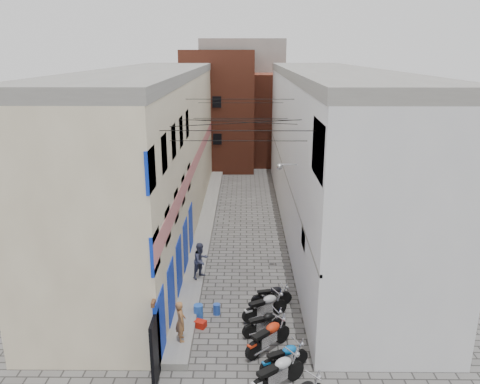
{
  "coord_description": "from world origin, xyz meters",
  "views": [
    {
      "loc": [
        0.21,
        -12.79,
        9.95
      ],
      "look_at": [
        -0.01,
        10.11,
        3.0
      ],
      "focal_mm": 35.0,
      "sensor_mm": 36.0,
      "label": 1
    }
  ],
  "objects_px": {
    "motorcycle_c": "(284,356)",
    "motorcycle_f": "(265,305)",
    "motorcycle_g": "(272,294)",
    "motorcycle_d": "(268,335)",
    "person_b": "(201,260)",
    "person_a": "(181,321)",
    "water_jug_far": "(217,309)",
    "motorcycle_b": "(277,372)",
    "motorcycle_e": "(264,322)",
    "red_crate": "(200,324)",
    "water_jug_near": "(198,312)"
  },
  "relations": [
    {
      "from": "motorcycle_c",
      "to": "motorcycle_f",
      "type": "relative_size",
      "value": 0.91
    },
    {
      "from": "motorcycle_c",
      "to": "motorcycle_g",
      "type": "xyz_separation_m",
      "value": [
        -0.19,
        4.01,
        -0.02
      ]
    },
    {
      "from": "motorcycle_c",
      "to": "motorcycle_d",
      "type": "height_order",
      "value": "motorcycle_d"
    },
    {
      "from": "motorcycle_c",
      "to": "motorcycle_f",
      "type": "xyz_separation_m",
      "value": [
        -0.5,
        3.06,
        0.05
      ]
    },
    {
      "from": "motorcycle_c",
      "to": "motorcycle_g",
      "type": "height_order",
      "value": "motorcycle_c"
    },
    {
      "from": "motorcycle_c",
      "to": "person_b",
      "type": "bearing_deg",
      "value": -178.34
    },
    {
      "from": "person_a",
      "to": "water_jug_far",
      "type": "xyz_separation_m",
      "value": [
        1.12,
        2.07,
        -0.78
      ]
    },
    {
      "from": "motorcycle_b",
      "to": "motorcycle_e",
      "type": "xyz_separation_m",
      "value": [
        -0.27,
        2.89,
        -0.11
      ]
    },
    {
      "from": "motorcycle_f",
      "to": "person_a",
      "type": "relative_size",
      "value": 1.3
    },
    {
      "from": "motorcycle_c",
      "to": "motorcycle_e",
      "type": "distance_m",
      "value": 2.07
    },
    {
      "from": "motorcycle_d",
      "to": "red_crate",
      "type": "relative_size",
      "value": 4.98
    },
    {
      "from": "person_a",
      "to": "motorcycle_f",
      "type": "bearing_deg",
      "value": -74.24
    },
    {
      "from": "water_jug_near",
      "to": "red_crate",
      "type": "distance_m",
      "value": 0.65
    },
    {
      "from": "water_jug_far",
      "to": "person_a",
      "type": "bearing_deg",
      "value": -118.44
    },
    {
      "from": "person_a",
      "to": "person_b",
      "type": "xyz_separation_m",
      "value": [
        0.28,
        4.74,
        0.07
      ]
    },
    {
      "from": "person_b",
      "to": "red_crate",
      "type": "distance_m",
      "value": 3.7
    },
    {
      "from": "person_b",
      "to": "motorcycle_d",
      "type": "bearing_deg",
      "value": -109.93
    },
    {
      "from": "person_a",
      "to": "motorcycle_d",
      "type": "bearing_deg",
      "value": -109.67
    },
    {
      "from": "person_a",
      "to": "water_jug_near",
      "type": "distance_m",
      "value": 1.97
    },
    {
      "from": "motorcycle_b",
      "to": "person_b",
      "type": "relative_size",
      "value": 1.29
    },
    {
      "from": "motorcycle_b",
      "to": "motorcycle_f",
      "type": "height_order",
      "value": "motorcycle_b"
    },
    {
      "from": "motorcycle_e",
      "to": "motorcycle_f",
      "type": "height_order",
      "value": "motorcycle_f"
    },
    {
      "from": "motorcycle_b",
      "to": "motorcycle_d",
      "type": "distance_m",
      "value": 1.93
    },
    {
      "from": "motorcycle_f",
      "to": "motorcycle_g",
      "type": "distance_m",
      "value": 1.01
    },
    {
      "from": "water_jug_near",
      "to": "water_jug_far",
      "type": "height_order",
      "value": "water_jug_near"
    },
    {
      "from": "motorcycle_d",
      "to": "red_crate",
      "type": "bearing_deg",
      "value": -162.16
    },
    {
      "from": "water_jug_near",
      "to": "red_crate",
      "type": "relative_size",
      "value": 1.36
    },
    {
      "from": "motorcycle_b",
      "to": "water_jug_near",
      "type": "distance_m",
      "value": 4.83
    },
    {
      "from": "water_jug_far",
      "to": "red_crate",
      "type": "height_order",
      "value": "water_jug_far"
    },
    {
      "from": "person_a",
      "to": "water_jug_near",
      "type": "height_order",
      "value": "person_a"
    },
    {
      "from": "motorcycle_e",
      "to": "red_crate",
      "type": "bearing_deg",
      "value": -123.82
    },
    {
      "from": "motorcycle_c",
      "to": "water_jug_far",
      "type": "xyz_separation_m",
      "value": [
        -2.38,
        3.31,
        -0.29
      ]
    },
    {
      "from": "motorcycle_c",
      "to": "red_crate",
      "type": "xyz_separation_m",
      "value": [
        -2.94,
        2.41,
        -0.38
      ]
    },
    {
      "from": "motorcycle_b",
      "to": "water_jug_near",
      "type": "bearing_deg",
      "value": 179.12
    },
    {
      "from": "person_b",
      "to": "water_jug_far",
      "type": "relative_size",
      "value": 3.69
    },
    {
      "from": "person_b",
      "to": "red_crate",
      "type": "bearing_deg",
      "value": -134.48
    },
    {
      "from": "motorcycle_g",
      "to": "motorcycle_f",
      "type": "bearing_deg",
      "value": -31.73
    },
    {
      "from": "motorcycle_b",
      "to": "water_jug_near",
      "type": "xyz_separation_m",
      "value": [
        -2.78,
        3.94,
        -0.33
      ]
    },
    {
      "from": "person_a",
      "to": "motorcycle_b",
      "type": "bearing_deg",
      "value": -139.16
    },
    {
      "from": "person_a",
      "to": "person_b",
      "type": "bearing_deg",
      "value": -18.71
    },
    {
      "from": "motorcycle_e",
      "to": "motorcycle_f",
      "type": "relative_size",
      "value": 0.89
    },
    {
      "from": "motorcycle_b",
      "to": "motorcycle_c",
      "type": "bearing_deg",
      "value": 126.1
    },
    {
      "from": "motorcycle_d",
      "to": "person_b",
      "type": "distance_m",
      "value": 5.69
    },
    {
      "from": "motorcycle_f",
      "to": "person_a",
      "type": "height_order",
      "value": "person_a"
    },
    {
      "from": "motorcycle_c",
      "to": "motorcycle_d",
      "type": "xyz_separation_m",
      "value": [
        -0.47,
        1.02,
        0.08
      ]
    },
    {
      "from": "motorcycle_c",
      "to": "red_crate",
      "type": "distance_m",
      "value": 3.82
    },
    {
      "from": "motorcycle_g",
      "to": "water_jug_far",
      "type": "xyz_separation_m",
      "value": [
        -2.19,
        -0.7,
        -0.27
      ]
    },
    {
      "from": "motorcycle_c",
      "to": "motorcycle_g",
      "type": "bearing_deg",
      "value": 156.04
    },
    {
      "from": "motorcycle_c",
      "to": "motorcycle_e",
      "type": "xyz_separation_m",
      "value": [
        -0.56,
        1.99,
        -0.01
      ]
    },
    {
      "from": "water_jug_near",
      "to": "red_crate",
      "type": "height_order",
      "value": "water_jug_near"
    }
  ]
}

